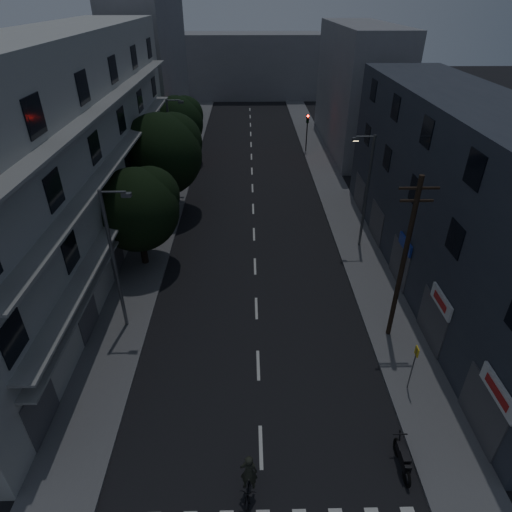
{
  "coord_description": "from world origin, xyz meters",
  "views": [
    {
      "loc": [
        -0.41,
        -8.72,
        15.89
      ],
      "look_at": [
        0.0,
        12.0,
        3.0
      ],
      "focal_mm": 30.0,
      "sensor_mm": 36.0,
      "label": 1
    }
  ],
  "objects_px": {
    "motorcycle": "(403,459)",
    "bus_stop_sign": "(414,361)",
    "utility_pole": "(404,259)",
    "cyclist": "(249,481)"
  },
  "relations": [
    {
      "from": "utility_pole",
      "to": "cyclist",
      "type": "xyz_separation_m",
      "value": [
        -7.57,
        -8.42,
        -4.13
      ]
    },
    {
      "from": "motorcycle",
      "to": "cyclist",
      "type": "distance_m",
      "value": 6.02
    },
    {
      "from": "utility_pole",
      "to": "motorcycle",
      "type": "bearing_deg",
      "value": -102.15
    },
    {
      "from": "motorcycle",
      "to": "cyclist",
      "type": "height_order",
      "value": "cyclist"
    },
    {
      "from": "utility_pole",
      "to": "motorcycle",
      "type": "distance_m",
      "value": 8.84
    },
    {
      "from": "bus_stop_sign",
      "to": "motorcycle",
      "type": "height_order",
      "value": "bus_stop_sign"
    },
    {
      "from": "motorcycle",
      "to": "bus_stop_sign",
      "type": "bearing_deg",
      "value": 69.49
    },
    {
      "from": "cyclist",
      "to": "bus_stop_sign",
      "type": "bearing_deg",
      "value": 37.7
    },
    {
      "from": "utility_pole",
      "to": "cyclist",
      "type": "bearing_deg",
      "value": -131.95
    },
    {
      "from": "utility_pole",
      "to": "cyclist",
      "type": "relative_size",
      "value": 4.13
    }
  ]
}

